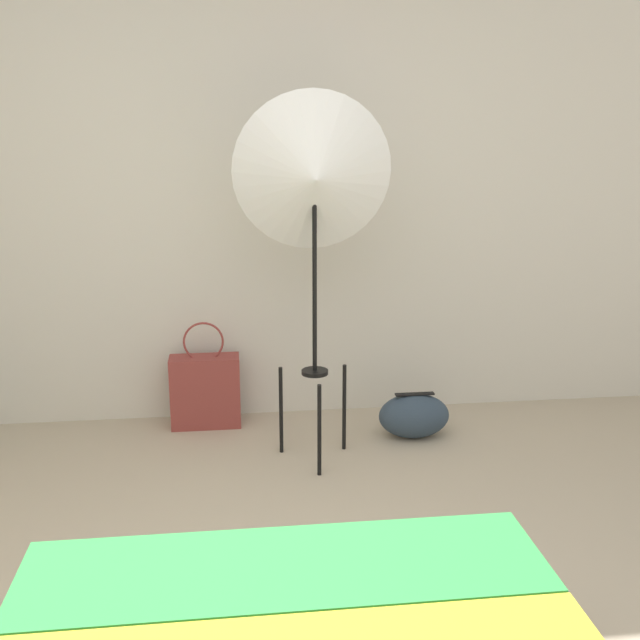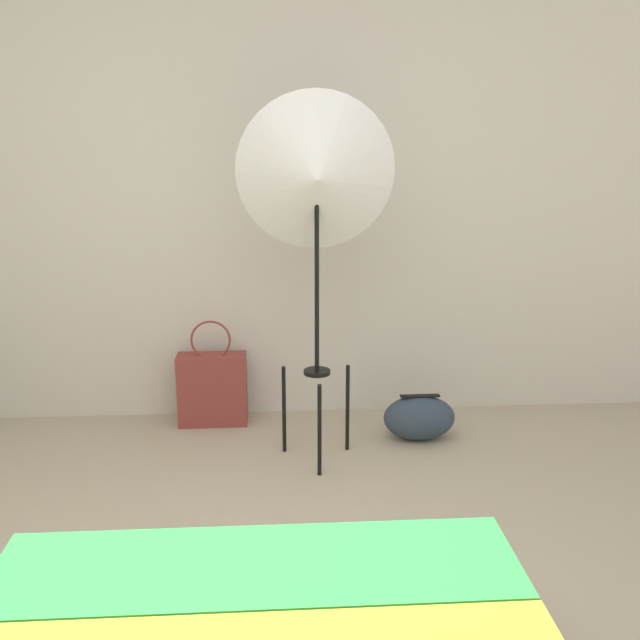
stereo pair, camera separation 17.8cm
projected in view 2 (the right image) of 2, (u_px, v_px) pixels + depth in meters
wall_back at (241, 188)px, 4.10m from camera, size 8.00×0.05×2.60m
photo_umbrella at (317, 178)px, 3.44m from camera, size 0.76×0.35×1.80m
tote_bag at (212, 388)px, 4.19m from camera, size 0.38×0.16×0.60m
duffel_bag at (419, 418)px, 4.00m from camera, size 0.38×0.24×0.25m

